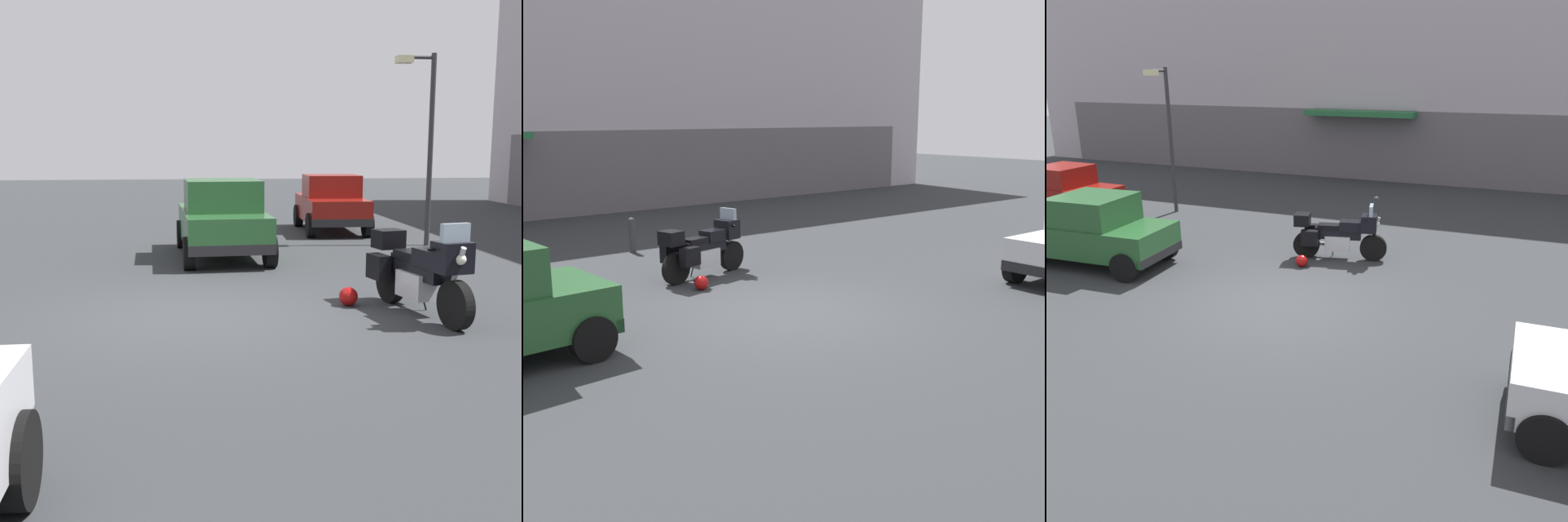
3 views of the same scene
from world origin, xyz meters
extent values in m
plane|color=#2D3033|center=(0.00, 0.00, 0.00)|extent=(80.00, 80.00, 0.00)
cube|color=#625C62|center=(0.00, 13.05, 1.40)|extent=(34.01, 0.12, 2.80)
cylinder|color=black|center=(1.06, 3.27, 0.32)|extent=(0.66, 0.28, 0.64)
cylinder|color=black|center=(-0.52, 2.91, 0.32)|extent=(0.66, 0.28, 0.64)
cylinder|color=#B7B7BC|center=(1.04, 3.26, 0.75)|extent=(0.33, 0.14, 0.68)
cube|color=#B7B7BC|center=(0.23, 3.08, 0.42)|extent=(0.67, 0.52, 0.36)
cube|color=black|center=(0.23, 3.08, 0.66)|extent=(1.13, 0.52, 0.28)
cube|color=black|center=(0.52, 3.15, 0.84)|extent=(0.58, 0.45, 0.24)
cube|color=black|center=(0.03, 3.03, 0.80)|extent=(0.61, 0.42, 0.12)
cube|color=black|center=(0.94, 3.24, 0.92)|extent=(0.45, 0.51, 0.40)
cube|color=#8C9EAD|center=(0.98, 3.25, 1.22)|extent=(0.17, 0.41, 0.28)
sphere|color=#EAEACC|center=(1.12, 3.28, 0.92)|extent=(0.14, 0.14, 0.14)
cylinder|color=black|center=(0.86, 3.22, 1.02)|extent=(0.18, 0.61, 0.04)
cylinder|color=#B7B7BC|center=(-0.40, 3.14, 0.30)|extent=(0.56, 0.21, 0.09)
cube|color=black|center=(-0.47, 3.21, 0.58)|extent=(0.43, 0.28, 0.36)
cube|color=black|center=(-0.34, 2.66, 0.58)|extent=(0.43, 0.28, 0.36)
cube|color=black|center=(-0.62, 2.88, 0.95)|extent=(0.44, 0.47, 0.28)
cylinder|color=black|center=(0.04, 3.22, 0.15)|extent=(0.05, 0.13, 0.29)
sphere|color=#990C0C|center=(-0.37, 2.23, 0.14)|extent=(0.28, 0.28, 0.28)
cube|color=#8C9EAD|center=(-4.13, 0.67, 1.32)|extent=(0.13, 1.40, 0.51)
cube|color=black|center=(-3.19, 0.72, 0.42)|extent=(0.20, 1.64, 0.20)
cylinder|color=black|center=(-3.54, -0.08, 0.32)|extent=(0.65, 0.25, 0.64)
cylinder|color=black|center=(-3.63, 1.48, 0.32)|extent=(0.65, 0.25, 0.64)
cube|color=black|center=(4.44, -2.09, 0.42)|extent=(0.13, 1.76, 0.20)
cylinder|color=black|center=(4.84, -1.25, 0.32)|extent=(0.64, 0.22, 0.64)
cylinder|color=#333338|center=(0.26, 6.36, 0.39)|extent=(0.16, 0.16, 0.78)
sphere|color=#333338|center=(0.26, 6.36, 0.78)|extent=(0.16, 0.16, 0.16)
camera|label=1|loc=(8.98, -0.13, 2.31)|focal=45.83mm
camera|label=2|loc=(-6.96, -8.39, 3.28)|focal=45.86mm
camera|label=3|loc=(4.30, -8.95, 4.38)|focal=37.99mm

